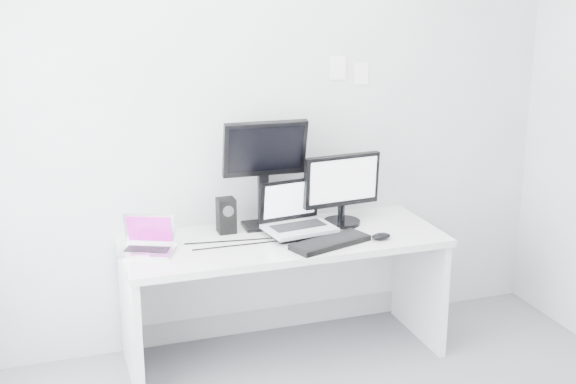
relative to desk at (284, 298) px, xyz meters
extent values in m
plane|color=silver|center=(0.00, 0.35, 0.99)|extent=(3.60, 0.00, 3.60)
cube|color=silver|center=(0.00, 0.00, 0.00)|extent=(1.80, 0.70, 0.73)
cube|color=#ADADB1|center=(-0.77, -0.01, 0.47)|extent=(0.34, 0.31, 0.21)
cube|color=black|center=(-0.28, 0.19, 0.47)|extent=(0.13, 0.13, 0.20)
cube|color=#B8B9C0|center=(0.10, 0.01, 0.52)|extent=(0.41, 0.34, 0.31)
cube|color=black|center=(-0.04, 0.22, 0.69)|extent=(0.49, 0.19, 0.65)
cube|color=black|center=(0.40, 0.12, 0.58)|extent=(0.49, 0.26, 0.43)
cube|color=black|center=(0.20, -0.20, 0.38)|extent=(0.49, 0.30, 0.03)
ellipsoid|color=black|center=(0.51, -0.20, 0.38)|extent=(0.12, 0.08, 0.04)
cube|color=white|center=(0.45, 0.34, 1.26)|extent=(0.10, 0.00, 0.14)
cube|color=white|center=(0.60, 0.34, 1.22)|extent=(0.09, 0.00, 0.13)
camera|label=1|loc=(-1.29, -3.92, 1.82)|focal=48.66mm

